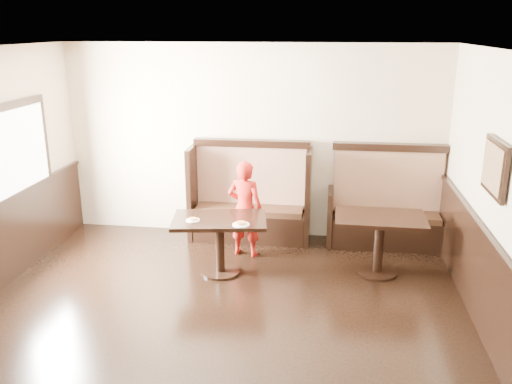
% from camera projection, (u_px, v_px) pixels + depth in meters
% --- Properties ---
extents(ground, '(7.00, 7.00, 0.00)m').
position_uv_depth(ground, '(199.00, 370.00, 4.95)').
color(ground, black).
rests_on(ground, ground).
extents(room_shell, '(7.00, 7.00, 7.00)m').
position_uv_depth(room_shell, '(172.00, 288.00, 5.06)').
color(room_shell, beige).
rests_on(room_shell, ground).
extents(booth_main, '(1.75, 0.72, 1.45)m').
position_uv_depth(booth_main, '(250.00, 204.00, 7.92)').
color(booth_main, black).
rests_on(booth_main, ground).
extents(booth_neighbor, '(1.65, 0.72, 1.45)m').
position_uv_depth(booth_neighbor, '(386.00, 212.00, 7.68)').
color(booth_neighbor, black).
rests_on(booth_neighbor, ground).
extents(table_main, '(1.24, 0.88, 0.73)m').
position_uv_depth(table_main, '(220.00, 231.00, 6.75)').
color(table_main, black).
rests_on(table_main, ground).
extents(table_neighbor, '(1.11, 0.74, 0.76)m').
position_uv_depth(table_neighbor, '(380.00, 231.00, 6.74)').
color(table_neighbor, black).
rests_on(table_neighbor, ground).
extents(child, '(0.53, 0.40, 1.33)m').
position_uv_depth(child, '(245.00, 209.00, 7.27)').
color(child, '#A31811').
rests_on(child, ground).
extents(pizza_plate_left, '(0.17, 0.17, 0.03)m').
position_uv_depth(pizza_plate_left, '(193.00, 220.00, 6.62)').
color(pizza_plate_left, white).
rests_on(pizza_plate_left, table_main).
extents(pizza_plate_right, '(0.21, 0.21, 0.04)m').
position_uv_depth(pizza_plate_right, '(241.00, 224.00, 6.47)').
color(pizza_plate_right, white).
rests_on(pizza_plate_right, table_main).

